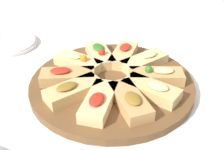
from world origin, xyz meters
The scene contains 14 objects.
ground_plane centered at (0.00, 0.00, 0.00)m, with size 3.00×3.00×0.00m, color white.
serving_board centered at (0.00, 0.00, 0.01)m, with size 0.43×0.43×0.02m, color brown.
focaccia_slice_0 centered at (-0.11, 0.02, 0.04)m, with size 0.15×0.08×0.04m.
focaccia_slice_1 centered at (-0.11, -0.05, 0.04)m, with size 0.15×0.11×0.04m.
focaccia_slice_2 centered at (-0.06, -0.10, 0.04)m, with size 0.12×0.15×0.04m.
focaccia_slice_3 centered at (0.00, -0.12, 0.04)m, with size 0.06×0.14×0.04m.
focaccia_slice_4 centered at (0.08, -0.09, 0.04)m, with size 0.13×0.14×0.04m.
focaccia_slice_5 centered at (0.11, -0.03, 0.04)m, with size 0.15×0.09×0.04m.
focaccia_slice_6 centered at (0.11, 0.04, 0.04)m, with size 0.15×0.10×0.04m.
focaccia_slice_7 centered at (0.06, 0.10, 0.04)m, with size 0.12×0.15×0.04m.
focaccia_slice_8 centered at (-0.01, 0.12, 0.04)m, with size 0.07×0.14×0.04m.
focaccia_slice_9 centered at (-0.07, 0.09, 0.04)m, with size 0.13×0.14×0.04m.
plate_right centered at (0.23, 0.37, 0.01)m, with size 0.20×0.20×0.02m.
water_glass centered at (0.10, -0.30, 0.05)m, with size 0.08×0.08×0.11m, color silver.
Camera 1 is at (-0.58, -0.03, 0.40)m, focal length 42.00 mm.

